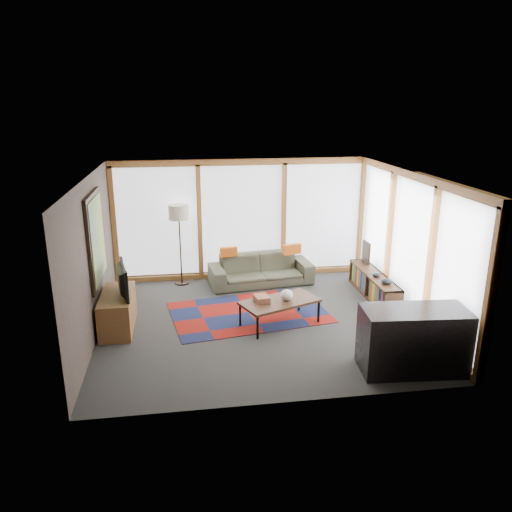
{
  "coord_description": "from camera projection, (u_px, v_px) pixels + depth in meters",
  "views": [
    {
      "loc": [
        -1.26,
        -8.01,
        3.76
      ],
      "look_at": [
        0.0,
        0.4,
        1.1
      ],
      "focal_mm": 35.0,
      "sensor_mm": 36.0,
      "label": 1
    }
  ],
  "objects": [
    {
      "name": "sofa",
      "position": [
        261.0,
        270.0,
        10.61
      ],
      "size": [
        2.24,
        1.09,
        0.63
      ],
      "primitive_type": "imported",
      "rotation": [
        0.0,
        0.0,
        0.12
      ],
      "color": "#383B2A",
      "rests_on": "ground"
    },
    {
      "name": "coffee_table",
      "position": [
        280.0,
        312.0,
        8.7
      ],
      "size": [
        1.49,
        1.12,
        0.44
      ],
      "primitive_type": null,
      "rotation": [
        0.0,
        0.0,
        0.39
      ],
      "color": "#342116",
      "rests_on": "ground"
    },
    {
      "name": "room_envelope",
      "position": [
        282.0,
        229.0,
        9.0
      ],
      "size": [
        5.52,
        5.02,
        2.62
      ],
      "color": "#3C342C",
      "rests_on": "ground"
    },
    {
      "name": "television",
      "position": [
        118.0,
        280.0,
        8.32
      ],
      "size": [
        0.29,
        0.94,
        0.54
      ],
      "primitive_type": "imported",
      "rotation": [
        0.0,
        0.0,
        1.76
      ],
      "color": "black",
      "rests_on": "tv_console"
    },
    {
      "name": "rug",
      "position": [
        249.0,
        312.0,
        9.23
      ],
      "size": [
        3.04,
        2.21,
        0.01
      ],
      "primitive_type": "cube",
      "rotation": [
        0.0,
        0.0,
        0.16
      ],
      "color": "maroon",
      "rests_on": "ground"
    },
    {
      "name": "book_stack",
      "position": [
        262.0,
        298.0,
        8.6
      ],
      "size": [
        0.27,
        0.32,
        0.1
      ],
      "primitive_type": "cube",
      "rotation": [
        0.0,
        0.0,
        0.15
      ],
      "color": "brown",
      "rests_on": "coffee_table"
    },
    {
      "name": "pillow_left",
      "position": [
        229.0,
        252.0,
        10.43
      ],
      "size": [
        0.37,
        0.16,
        0.2
      ],
      "primitive_type": "cube",
      "rotation": [
        0.0,
        0.0,
        0.16
      ],
      "color": "#C75817",
      "rests_on": "sofa"
    },
    {
      "name": "bookshelf",
      "position": [
        374.0,
        286.0,
        9.89
      ],
      "size": [
        0.36,
        1.96,
        0.49
      ],
      "primitive_type": null,
      "color": "#342116",
      "rests_on": "ground"
    },
    {
      "name": "ground",
      "position": [
        259.0,
        322.0,
        8.86
      ],
      "size": [
        5.5,
        5.5,
        0.0
      ],
      "primitive_type": "plane",
      "color": "#2F2F2D",
      "rests_on": "ground"
    },
    {
      "name": "floor_lamp",
      "position": [
        180.0,
        245.0,
        10.46
      ],
      "size": [
        0.43,
        0.43,
        1.72
      ],
      "primitive_type": null,
      "color": "#2E2118",
      "rests_on": "ground"
    },
    {
      "name": "tv_console",
      "position": [
        118.0,
        311.0,
        8.53
      ],
      "size": [
        0.52,
        1.25,
        0.62
      ],
      "primitive_type": "cube",
      "color": "brown",
      "rests_on": "ground"
    },
    {
      "name": "bowl_a",
      "position": [
        387.0,
        281.0,
        9.28
      ],
      "size": [
        0.25,
        0.25,
        0.11
      ],
      "primitive_type": "ellipsoid",
      "rotation": [
        0.0,
        0.0,
        -0.17
      ],
      "color": "black",
      "rests_on": "bookshelf"
    },
    {
      "name": "shelf_picture",
      "position": [
        366.0,
        252.0,
        10.43
      ],
      "size": [
        0.05,
        0.35,
        0.46
      ],
      "primitive_type": "cube",
      "rotation": [
        0.0,
        0.0,
        0.02
      ],
      "color": "black",
      "rests_on": "bookshelf"
    },
    {
      "name": "bar_counter",
      "position": [
        413.0,
        340.0,
        7.15
      ],
      "size": [
        1.54,
        0.81,
        0.94
      ],
      "primitive_type": "cube",
      "rotation": [
        0.0,
        0.0,
        -0.08
      ],
      "color": "black",
      "rests_on": "ground"
    },
    {
      "name": "pillow_right",
      "position": [
        292.0,
        249.0,
        10.59
      ],
      "size": [
        0.41,
        0.21,
        0.21
      ],
      "primitive_type": "cube",
      "rotation": [
        0.0,
        0.0,
        0.25
      ],
      "color": "#C75817",
      "rests_on": "sofa"
    },
    {
      "name": "vase",
      "position": [
        287.0,
        295.0,
        8.62
      ],
      "size": [
        0.24,
        0.24,
        0.19
      ],
      "primitive_type": "ellipsoid",
      "rotation": [
        0.0,
        0.0,
        -0.1
      ],
      "color": "white",
      "rests_on": "coffee_table"
    },
    {
      "name": "bowl_b",
      "position": [
        377.0,
        275.0,
        9.66
      ],
      "size": [
        0.17,
        0.17,
        0.08
      ],
      "primitive_type": "ellipsoid",
      "rotation": [
        0.0,
        0.0,
        -0.05
      ],
      "color": "black",
      "rests_on": "bookshelf"
    }
  ]
}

